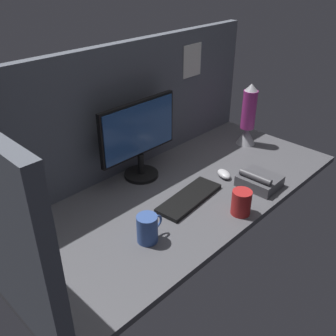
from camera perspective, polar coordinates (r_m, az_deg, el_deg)
The scene contains 9 objects.
ground_plane at distance 188.88cm, azimuth 1.52°, elevation -3.99°, with size 180.00×80.00×3.00cm, color #515156.
cubicle_wall_back at distance 197.24cm, azimuth -6.42°, elevation 8.80°, with size 180.00×5.50×66.72cm.
monitor at distance 191.11cm, azimuth -4.39°, elevation 4.86°, with size 46.93×18.00×41.15cm.
keyboard at distance 182.05cm, azimuth 3.22°, elevation -4.53°, with size 37.00×13.00×2.00cm, color black.
mouse at distance 201.46cm, azimuth 8.41°, elevation -0.90°, with size 5.60×9.60×3.40cm, color silver.
mug_ceramic_blue at distance 155.55cm, azimuth -3.08°, elevation -9.05°, with size 12.66×8.69×12.15cm.
mug_red_plastic at distance 173.44cm, azimuth 10.96°, elevation -5.10°, with size 8.91×8.91×11.74cm.
lava_lamp at distance 233.78cm, azimuth 11.92°, elevation 7.15°, with size 11.57×11.57×37.88cm.
desk_phone at distance 196.27cm, azimuth 13.54°, elevation -1.86°, with size 17.63×19.56×8.80cm.
Camera 1 is at (-115.78, -105.78, 103.77)cm, focal length 40.55 mm.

